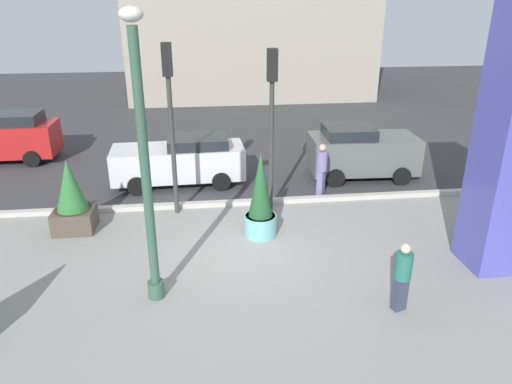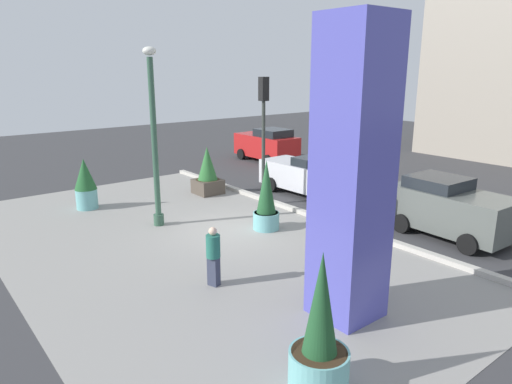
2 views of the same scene
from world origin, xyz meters
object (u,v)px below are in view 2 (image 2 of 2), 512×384
potted_plant_near_right (266,200)px  pedestrian_on_sidewalk (372,203)px  traffic_light_corner (316,132)px  car_intersection (450,208)px  lamp_post (154,143)px  potted_plant_near_left (85,184)px  potted_plant_mid_plaza (320,341)px  car_far_lane (267,145)px  car_curb_east (310,175)px  art_pillar_blue (352,175)px  potted_plant_by_pillar (208,173)px  traffic_light_far_side (264,121)px  pedestrian_crossing (213,254)px

potted_plant_near_right → pedestrian_on_sidewalk: (2.37, 2.63, -0.04)m
traffic_light_corner → car_intersection: bearing=34.0°
lamp_post → potted_plant_near_left: size_ratio=3.01×
potted_plant_mid_plaza → car_far_lane: bearing=142.6°
potted_plant_near_right → car_curb_east: size_ratio=0.53×
art_pillar_blue → potted_plant_mid_plaza: size_ratio=2.52×
traffic_light_corner → car_curb_east: bearing=137.5°
lamp_post → potted_plant_by_pillar: size_ratio=2.89×
lamp_post → potted_plant_mid_plaza: (9.57, -1.88, -2.01)m
car_curb_east → art_pillar_blue: bearing=-40.3°
potted_plant_mid_plaza → car_far_lane: (-16.19, 12.38, 0.04)m
car_intersection → potted_plant_by_pillar: bearing=-161.0°
potted_plant_near_left → potted_plant_mid_plaza: size_ratio=0.79×
potted_plant_near_right → potted_plant_mid_plaza: bearing=-33.5°
potted_plant_by_pillar → car_intersection: 10.01m
potted_plant_by_pillar → car_curb_east: bearing=48.6°
traffic_light_far_side → pedestrian_crossing: 7.80m
car_far_lane → potted_plant_near_left: bearing=-75.5°
lamp_post → car_far_lane: 12.57m
traffic_light_corner → lamp_post: bearing=-126.0°
potted_plant_near_right → traffic_light_far_side: bearing=142.4°
lamp_post → potted_plant_near_left: 4.25m
potted_plant_by_pillar → traffic_light_far_side: size_ratio=0.41×
potted_plant_near_left → car_intersection: potted_plant_near_left is taller
lamp_post → car_curb_east: lamp_post is taller
art_pillar_blue → potted_plant_near_right: art_pillar_blue is taller
traffic_light_far_side → potted_plant_near_right: bearing=-37.6°
art_pillar_blue → car_far_lane: art_pillar_blue is taller
potted_plant_mid_plaza → car_curb_east: (-9.15, 8.89, -0.06)m
car_intersection → pedestrian_on_sidewalk: size_ratio=2.19×
potted_plant_near_right → lamp_post: bearing=-134.8°
art_pillar_blue → traffic_light_corner: size_ratio=1.32×
traffic_light_far_side → car_curb_east: bearing=87.7°
potted_plant_near_left → pedestrian_crossing: potted_plant_near_left is taller
traffic_light_corner → car_far_lane: (-9.85, 6.06, -2.28)m
potted_plant_by_pillar → pedestrian_on_sidewalk: size_ratio=1.17×
car_intersection → potted_plant_mid_plaza: bearing=-73.4°
car_intersection → car_curb_east: size_ratio=0.85×
potted_plant_mid_plaza → pedestrian_crossing: (-4.43, 0.79, -0.07)m
lamp_post → pedestrian_on_sidewalk: bearing=46.5°
traffic_light_corner → car_far_lane: traffic_light_corner is taller
lamp_post → pedestrian_crossing: lamp_post is taller
car_curb_east → pedestrian_on_sidewalk: size_ratio=2.58×
traffic_light_far_side → car_curb_east: traffic_light_far_side is taller
lamp_post → car_far_lane: lamp_post is taller
lamp_post → car_far_lane: size_ratio=1.48×
lamp_post → potted_plant_near_right: lamp_post is taller
pedestrian_on_sidewalk → potted_plant_near_left: bearing=-142.5°
potted_plant_by_pillar → car_far_lane: (-4.10, 6.83, 0.06)m
car_far_lane → pedestrian_crossing: 16.51m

